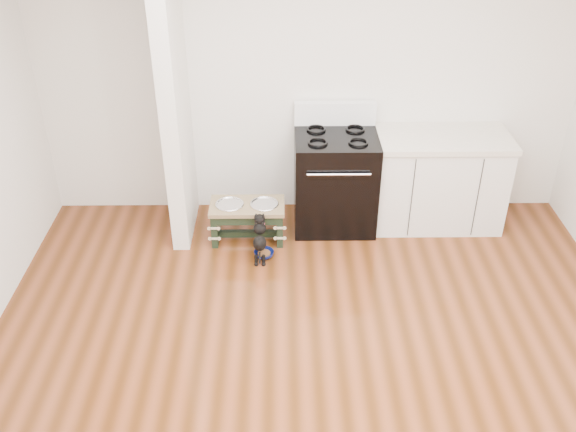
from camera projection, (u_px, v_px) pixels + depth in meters
name	position (u px, v px, depth m)	size (l,w,h in m)	color
ground	(319.00, 390.00, 4.46)	(5.00, 5.00, 0.00)	#48240C
room_shell	(326.00, 187.00, 3.60)	(5.00, 5.00, 5.00)	silver
partition_wall	(174.00, 95.00, 5.51)	(0.15, 0.80, 2.70)	silver
oven_range	(335.00, 179.00, 6.03)	(0.76, 0.69, 1.14)	black
cabinet_run	(438.00, 180.00, 6.07)	(1.24, 0.64, 0.91)	silver
dog_feeder	(247.00, 215.00, 5.90)	(0.68, 0.36, 0.39)	black
puppy	(260.00, 237.00, 5.66)	(0.12, 0.35, 0.42)	black
floor_bowl	(264.00, 254.00, 5.78)	(0.22, 0.22, 0.06)	#0B1451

